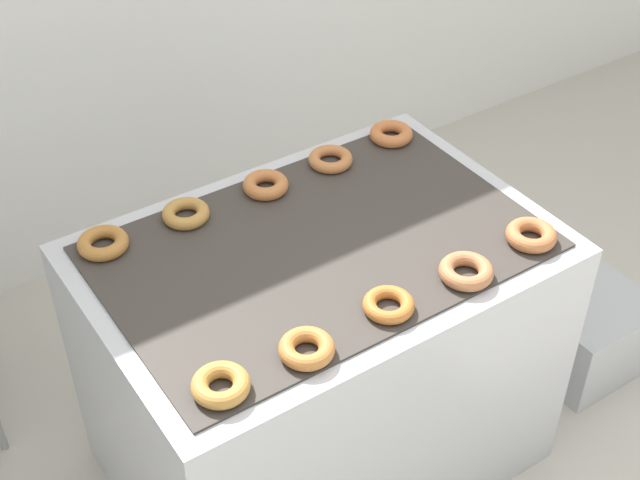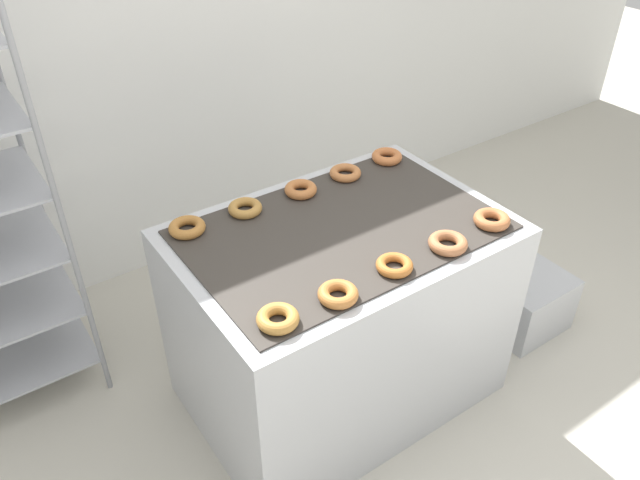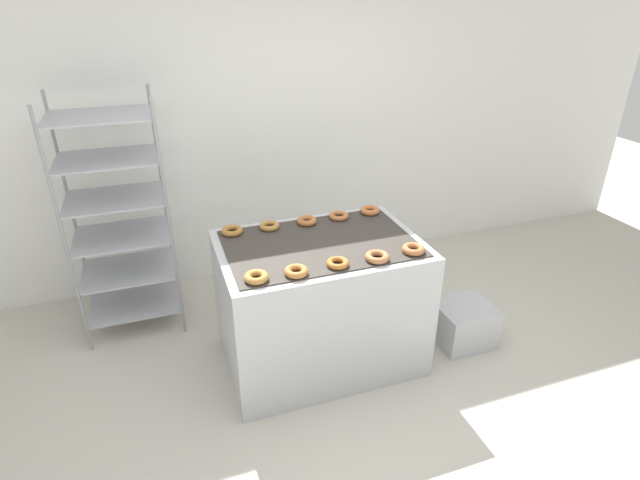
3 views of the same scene
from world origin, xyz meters
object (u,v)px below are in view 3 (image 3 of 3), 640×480
Objects in this scene: donut_far_center at (307,221)px; donut_far_rightmost at (370,210)px; baking_rack_cart at (119,218)px; donut_near_rightmost at (413,249)px; donut_far_left at (269,226)px; donut_near_leftmost at (256,277)px; donut_near_center at (337,263)px; donut_far_leftmost at (232,231)px; donut_near_right at (377,257)px; fryer_machine at (320,303)px; donut_near_left at (296,271)px; donut_far_right at (339,216)px; glaze_bin at (463,324)px.

donut_far_center is 0.49m from donut_far_rightmost.
baking_rack_cart reaches higher than donut_far_center.
donut_near_rightmost is 1.04× the size of donut_far_left.
donut_near_leftmost is 0.67m from donut_far_left.
donut_far_left is 0.98× the size of donut_far_rightmost.
donut_near_leftmost reaches higher than donut_near_center.
donut_near_center is 0.68m from donut_far_left.
donut_far_left is (0.23, 0.63, -0.00)m from donut_near_leftmost.
donut_far_rightmost reaches higher than donut_near_center.
donut_far_center is at bearing -1.29° from donut_far_leftmost.
donut_near_center is 0.91× the size of donut_near_right.
fryer_machine is 9.42× the size of donut_far_center.
donut_far_right is at bearing 51.76° from donut_near_left.
glaze_bin is at bearing 4.95° from donut_near_leftmost.
donut_far_rightmost is (-0.00, 0.64, -0.00)m from donut_near_rightmost.
donut_near_rightmost is at bearing -51.70° from donut_far_center.
fryer_machine is 0.62m from donut_far_right.
donut_far_center reaches higher than fryer_machine.
donut_far_right is at bearing 2.25° from donut_far_center.
donut_near_left reaches higher than fryer_machine.
donut_near_rightmost is 0.79m from donut_far_center.
baking_rack_cart is 12.38× the size of donut_near_rightmost.
donut_near_right is (0.50, 0.00, 0.00)m from donut_near_left.
fryer_machine is 0.63m from donut_near_right.
baking_rack_cart is 2.09m from donut_near_rightmost.
donut_far_leftmost is at bearing 179.84° from donut_far_right.
donut_far_left reaches higher than glaze_bin.
donut_near_center is (0.26, 0.02, -0.00)m from donut_near_left.
donut_far_center is (0.01, 0.62, 0.00)m from donut_near_center.
donut_far_rightmost is (0.75, 0.01, 0.00)m from donut_far_left.
fryer_machine is 9.43× the size of donut_far_left.
donut_far_leftmost is (-1.00, 0.63, -0.00)m from donut_near_rightmost.
glaze_bin is 2.80× the size of donut_far_leftmost.
fryer_machine is at bearing 89.55° from donut_near_center.
glaze_bin is 2.90× the size of donut_far_left.
fryer_machine is 0.76m from donut_far_rightmost.
fryer_machine is at bearing -146.47° from donut_far_rightmost.
donut_near_leftmost is at bearing -179.55° from donut_near_rightmost.
donut_near_right is at bearing -69.53° from donut_far_center.
baking_rack_cart is at bearing 145.30° from donut_near_rightmost.
donut_far_leftmost is 1.00m from donut_far_rightmost.
glaze_bin is 0.96m from donut_near_rightmost.
donut_far_rightmost reaches higher than donut_far_left.
donut_near_rightmost is at bearing -32.14° from donut_far_leftmost.
fryer_machine is 9.72× the size of donut_near_center.
donut_near_center is at bearing -179.56° from donut_near_rightmost.
donut_far_left is (-0.25, 0.32, 0.48)m from fryer_machine.
donut_far_leftmost is (-0.75, 0.64, -0.00)m from donut_near_right.
donut_far_left reaches higher than donut_far_right.
donut_near_leftmost is 0.98m from donut_near_rightmost.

